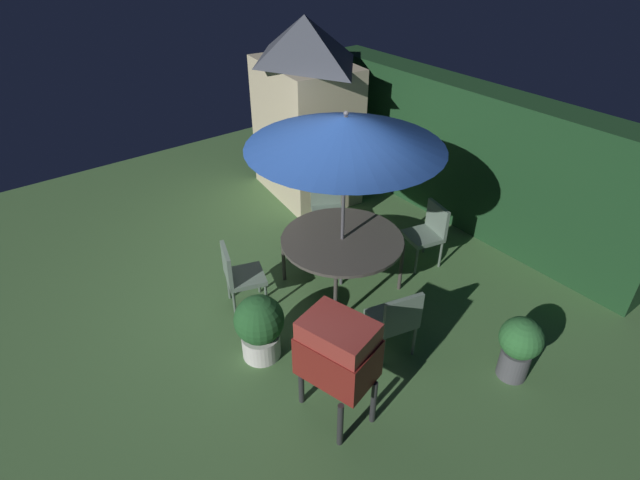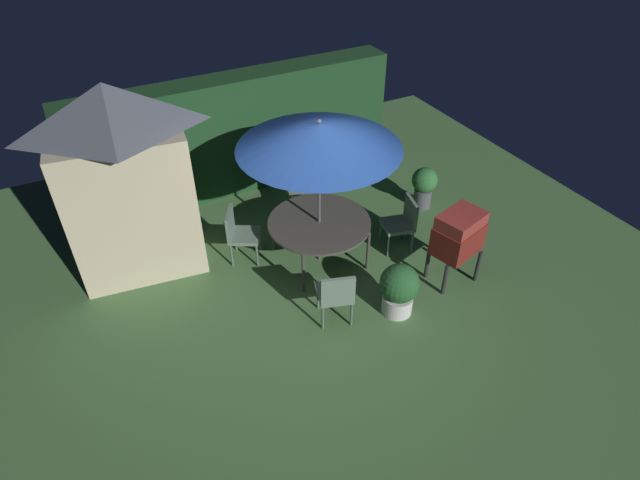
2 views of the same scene
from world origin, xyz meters
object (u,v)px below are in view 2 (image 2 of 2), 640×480
at_px(garden_shed, 126,181).
at_px(chair_near_shed, 403,221).
at_px(chair_toward_house, 336,294).
at_px(patio_table, 319,224).
at_px(potted_plant_by_grill, 424,185).
at_px(patio_umbrella, 319,136).
at_px(potted_plant_by_shed, 399,288).
at_px(bbq_grill, 459,235).
at_px(chair_far_side, 301,188).
at_px(chair_toward_hedge, 239,232).

relative_size(garden_shed, chair_near_shed, 3.28).
bearing_deg(chair_toward_house, patio_table, 71.66).
distance_m(garden_shed, chair_near_shed, 4.23).
xyz_separation_m(chair_toward_house, potted_plant_by_grill, (2.80, 1.77, -0.08)).
bearing_deg(patio_umbrella, potted_plant_by_grill, 11.24).
relative_size(garden_shed, patio_umbrella, 1.22).
distance_m(garden_shed, potted_plant_by_shed, 4.17).
distance_m(patio_umbrella, potted_plant_by_shed, 2.37).
distance_m(patio_umbrella, chair_toward_house, 2.15).
bearing_deg(garden_shed, potted_plant_by_grill, -9.10).
distance_m(garden_shed, bbq_grill, 4.84).
xyz_separation_m(chair_near_shed, chair_far_side, (-1.01, 1.63, 0.00)).
bearing_deg(chair_toward_hedge, chair_far_side, 25.77).
xyz_separation_m(patio_table, chair_far_side, (0.33, 1.30, -0.18)).
distance_m(chair_far_side, potted_plant_by_shed, 2.84).
relative_size(chair_far_side, chair_toward_hedge, 1.00).
distance_m(patio_umbrella, potted_plant_by_grill, 2.97).
bearing_deg(bbq_grill, chair_far_side, 114.98).
xyz_separation_m(patio_table, potted_plant_by_shed, (0.44, -1.54, -0.26)).
bearing_deg(potted_plant_by_shed, chair_toward_hedge, 125.39).
bearing_deg(chair_far_side, chair_toward_house, -106.26).
height_order(chair_toward_hedge, potted_plant_by_grill, chair_toward_hedge).
bearing_deg(garden_shed, chair_toward_house, -51.37).
xyz_separation_m(garden_shed, potted_plant_by_grill, (4.83, -0.77, -1.06)).
height_order(bbq_grill, potted_plant_by_shed, bbq_grill).
xyz_separation_m(patio_table, bbq_grill, (1.56, -1.35, 0.15)).
height_order(patio_table, chair_toward_hedge, chair_toward_hedge).
height_order(chair_toward_hedge, chair_toward_house, same).
relative_size(patio_table, chair_far_side, 1.76).
relative_size(chair_near_shed, chair_far_side, 1.00).
xyz_separation_m(potted_plant_by_shed, potted_plant_by_grill, (1.93, 2.01, 0.01)).
bearing_deg(bbq_grill, patio_table, 139.09).
relative_size(chair_toward_hedge, potted_plant_by_shed, 1.12).
bearing_deg(chair_toward_house, patio_umbrella, 71.66).
xyz_separation_m(chair_far_side, potted_plant_by_shed, (0.11, -2.84, -0.09)).
distance_m(garden_shed, potted_plant_by_grill, 5.01).
distance_m(chair_near_shed, chair_toward_house, 2.01).
bearing_deg(bbq_grill, garden_shed, 147.19).
height_order(chair_near_shed, chair_toward_house, same).
bearing_deg(patio_table, chair_near_shed, -14.08).
bearing_deg(chair_near_shed, potted_plant_by_shed, -126.49).
xyz_separation_m(patio_table, potted_plant_by_grill, (2.37, 0.47, -0.25)).
relative_size(patio_umbrella, potted_plant_by_grill, 3.12).
distance_m(patio_table, chair_toward_hedge, 1.26).
bearing_deg(patio_umbrella, chair_toward_hedge, 150.65).
bearing_deg(chair_far_side, chair_near_shed, -58.37).
bearing_deg(potted_plant_by_shed, patio_umbrella, 105.92).
height_order(garden_shed, patio_umbrella, garden_shed).
height_order(chair_near_shed, chair_toward_hedge, same).
bearing_deg(potted_plant_by_shed, chair_far_side, 92.27).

